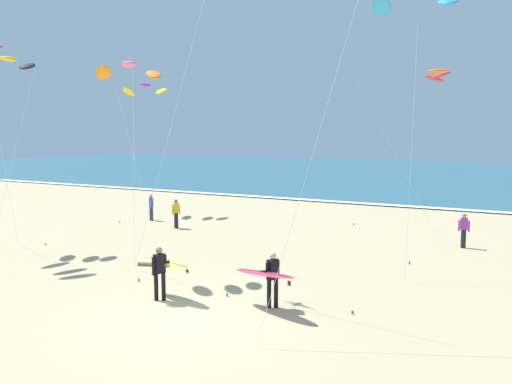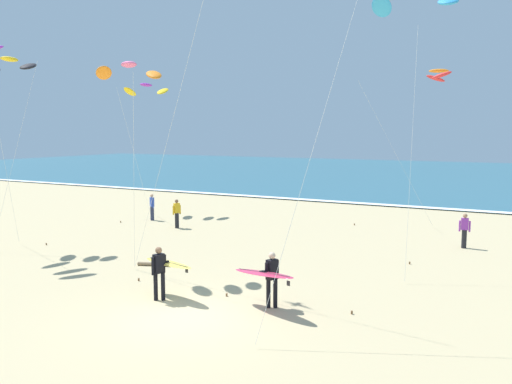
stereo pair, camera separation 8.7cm
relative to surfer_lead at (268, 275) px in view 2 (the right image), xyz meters
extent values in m
plane|color=tan|center=(-1.83, -1.72, -1.05)|extent=(160.00, 160.00, 0.00)
cube|color=#2D6075|center=(-1.83, 52.96, -1.01)|extent=(160.00, 60.00, 0.08)
cube|color=white|center=(-1.83, 23.26, -0.96)|extent=(160.00, 0.93, 0.01)
cylinder|color=black|center=(-0.03, 0.11, -0.61)|extent=(0.13, 0.13, 0.88)
cylinder|color=black|center=(0.15, 0.22, -0.61)|extent=(0.13, 0.13, 0.88)
cube|color=black|center=(0.06, 0.17, 0.13)|extent=(0.30, 0.39, 0.60)
cube|color=yellow|center=(-0.04, 0.20, 0.17)|extent=(0.08, 0.19, 0.32)
sphere|color=beige|center=(0.06, 0.17, 0.55)|extent=(0.21, 0.21, 0.21)
cylinder|color=black|center=(-0.02, -0.05, 0.24)|extent=(0.09, 0.09, 0.26)
cylinder|color=black|center=(-0.10, -0.12, 0.11)|extent=(0.26, 0.16, 0.14)
cylinder|color=black|center=(0.13, 0.38, 0.09)|extent=(0.09, 0.09, 0.56)
ellipsoid|color=#D83359|center=(-0.06, -0.17, 0.07)|extent=(2.45, 1.27, 0.29)
cube|color=#333333|center=(-0.06, -0.17, 0.11)|extent=(2.01, 0.72, 0.20)
cube|color=#262628|center=(0.90, -0.51, 0.00)|extent=(0.12, 0.05, 0.14)
cylinder|color=black|center=(-3.46, -0.92, -0.61)|extent=(0.13, 0.13, 0.88)
cylinder|color=black|center=(-3.26, -0.81, -0.61)|extent=(0.13, 0.13, 0.88)
cube|color=black|center=(-3.36, -0.86, 0.13)|extent=(0.28, 0.38, 0.60)
cube|color=blue|center=(-3.46, -0.84, 0.17)|extent=(0.06, 0.20, 0.32)
sphere|color=brown|center=(-3.36, -0.86, 0.55)|extent=(0.21, 0.21, 0.21)
cylinder|color=black|center=(-3.42, -1.09, 0.09)|extent=(0.09, 0.09, 0.56)
cylinder|color=black|center=(-3.30, -0.64, 0.24)|extent=(0.09, 0.09, 0.26)
cylinder|color=black|center=(-3.34, -0.54, 0.11)|extent=(0.26, 0.14, 0.14)
ellipsoid|color=#EFD14C|center=(-3.27, -0.51, 0.07)|extent=(2.20, 1.01, 0.09)
cube|color=#333333|center=(-3.27, -0.51, 0.11)|extent=(1.83, 0.49, 0.02)
cube|color=#262628|center=(-2.40, -0.74, 0.00)|extent=(0.12, 0.04, 0.14)
ellipsoid|color=orange|center=(-5.95, 2.30, 6.34)|extent=(1.20, 1.19, 0.54)
ellipsoid|color=pink|center=(-6.58, 1.66, 6.68)|extent=(1.20, 1.19, 0.20)
ellipsoid|color=orange|center=(-7.20, 1.01, 6.34)|extent=(1.20, 1.19, 0.54)
cylinder|color=silver|center=(-5.96, 1.06, 2.65)|extent=(1.25, 1.21, 7.19)
cylinder|color=brown|center=(-5.34, 0.46, -1.00)|extent=(0.06, 0.06, 0.10)
ellipsoid|color=red|center=(2.42, 15.34, 7.15)|extent=(1.16, 0.83, 0.51)
ellipsoid|color=orange|center=(2.15, 16.13, 7.46)|extent=(1.15, 0.82, 0.20)
ellipsoid|color=red|center=(1.87, 16.92, 7.15)|extent=(1.16, 0.83, 0.51)
cylinder|color=silver|center=(0.14, 15.43, 3.05)|extent=(4.03, 1.41, 8.00)
cylinder|color=brown|center=(-1.87, 14.73, -1.00)|extent=(0.06, 0.06, 0.10)
ellipsoid|color=#2D99DB|center=(2.05, 4.34, 8.34)|extent=(0.82, 1.37, 0.59)
ellipsoid|color=#2D99DB|center=(4.10, 4.63, 8.34)|extent=(0.82, 1.37, 0.59)
cylinder|color=silver|center=(2.87, 5.91, 3.65)|extent=(0.41, 2.87, 9.19)
cylinder|color=brown|center=(2.67, 7.35, -1.00)|extent=(0.06, 0.06, 0.10)
cylinder|color=silver|center=(-4.08, 0.98, 4.75)|extent=(4.78, 1.10, 11.39)
cylinder|color=brown|center=(-1.69, 0.44, -1.00)|extent=(0.06, 0.06, 0.10)
cylinder|color=silver|center=(-13.47, 1.88, 3.22)|extent=(0.83, 2.20, 8.34)
cylinder|color=brown|center=(-13.06, 2.97, -1.00)|extent=(0.06, 0.06, 0.10)
ellipsoid|color=yellow|center=(-14.40, 13.62, 6.82)|extent=(0.99, 1.51, 0.63)
ellipsoid|color=purple|center=(-15.47, 13.28, 7.24)|extent=(0.99, 1.52, 0.20)
ellipsoid|color=yellow|center=(-16.55, 12.94, 6.82)|extent=(0.99, 1.51, 0.63)
cylinder|color=silver|center=(-14.83, 11.23, 2.89)|extent=(1.30, 4.12, 7.67)
cylinder|color=brown|center=(-14.19, 9.17, -1.00)|extent=(0.06, 0.06, 0.10)
ellipsoid|color=black|center=(-13.61, 2.92, 7.16)|extent=(1.02, 1.25, 0.53)
ellipsoid|color=yellow|center=(-14.40, 2.55, 7.49)|extent=(1.02, 1.25, 0.20)
cylinder|color=silver|center=(-14.01, 1.70, 3.06)|extent=(0.80, 1.71, 8.01)
cylinder|color=silver|center=(1.68, -0.96, 3.47)|extent=(1.36, 3.44, 8.85)
cylinder|color=brown|center=(2.35, 0.75, -1.00)|extent=(0.06, 0.06, 0.10)
cylinder|color=black|center=(-10.26, 9.33, -0.63)|extent=(0.22, 0.22, 0.84)
cube|color=gold|center=(-10.26, 9.33, 0.06)|extent=(0.29, 0.37, 0.54)
sphere|color=brown|center=(-10.26, 9.33, 0.44)|extent=(0.20, 0.20, 0.20)
cylinder|color=gold|center=(-10.34, 9.14, -0.04)|extent=(0.08, 0.08, 0.50)
cylinder|color=gold|center=(-10.17, 9.52, -0.04)|extent=(0.08, 0.08, 0.50)
cylinder|color=#2D334C|center=(-13.08, 10.67, -0.63)|extent=(0.22, 0.22, 0.84)
cube|color=#3351B7|center=(-13.08, 10.67, 0.06)|extent=(0.37, 0.32, 0.54)
sphere|color=tan|center=(-13.08, 10.67, 0.44)|extent=(0.20, 0.20, 0.20)
cylinder|color=#3351B7|center=(-12.90, 10.56, -0.04)|extent=(0.08, 0.08, 0.50)
cylinder|color=#3351B7|center=(-13.25, 10.78, -0.04)|extent=(0.08, 0.08, 0.50)
cylinder|color=black|center=(4.26, 11.45, -0.63)|extent=(0.22, 0.22, 0.84)
cube|color=purple|center=(4.26, 11.45, 0.06)|extent=(0.33, 0.21, 0.54)
sphere|color=#A87A59|center=(4.26, 11.45, 0.44)|extent=(0.20, 0.20, 0.20)
cylinder|color=purple|center=(4.47, 11.47, -0.04)|extent=(0.08, 0.08, 0.50)
cylinder|color=purple|center=(4.05, 11.43, -0.04)|extent=(0.08, 0.08, 0.50)
cylinder|color=#846B4C|center=(-6.20, 2.33, -0.97)|extent=(1.25, 0.57, 0.14)
camera|label=1|loc=(6.54, -13.28, 4.19)|focal=36.06mm
camera|label=2|loc=(6.62, -13.24, 4.19)|focal=36.06mm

